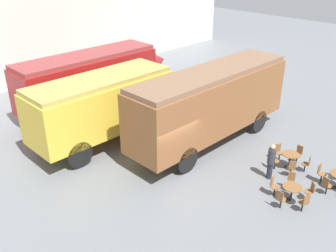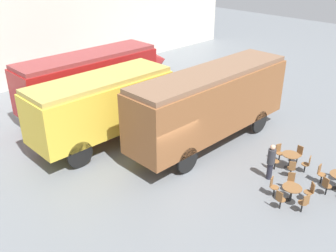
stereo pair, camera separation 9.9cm
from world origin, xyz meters
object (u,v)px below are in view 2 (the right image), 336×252
cafe_table_mid (290,158)px  cafe_chair_0 (291,181)px  cafe_table_near (292,191)px  visitor_person (271,161)px  passenger_coach_wooden (211,101)px  streamlined_locomotive (100,75)px  passenger_coach_vintage (102,104)px

cafe_table_mid → cafe_chair_0: cafe_chair_0 is taller
cafe_table_near → visitor_person: (0.83, 1.52, 0.39)m
cafe_table_mid → cafe_chair_0: 1.83m
cafe_table_near → cafe_chair_0: (0.65, 0.39, -0.02)m
cafe_chair_0 → visitor_person: visitor_person is taller
passenger_coach_wooden → streamlined_locomotive: bearing=98.7°
cafe_chair_0 → streamlined_locomotive: bearing=-119.3°
streamlined_locomotive → cafe_chair_0: streamlined_locomotive is taller
passenger_coach_wooden → visitor_person: size_ratio=5.68×
streamlined_locomotive → visitor_person: 11.97m
cafe_table_near → visitor_person: visitor_person is taller
streamlined_locomotive → visitor_person: size_ratio=6.33×
cafe_table_mid → streamlined_locomotive: bearing=99.0°
passenger_coach_vintage → passenger_coach_wooden: (3.89, -3.87, 0.17)m
passenger_coach_vintage → visitor_person: passenger_coach_vintage is taller
passenger_coach_vintage → passenger_coach_wooden: passenger_coach_wooden is taller
streamlined_locomotive → passenger_coach_wooden: (1.21, -7.86, 0.24)m
passenger_coach_wooden → cafe_chair_0: bearing=-99.4°
streamlined_locomotive → passenger_coach_wooden: passenger_coach_wooden is taller
streamlined_locomotive → cafe_chair_0: 13.13m
passenger_coach_vintage → visitor_person: size_ratio=4.39×
streamlined_locomotive → passenger_coach_wooden: bearing=-81.3°
cafe_table_mid → visitor_person: size_ratio=0.46×
streamlined_locomotive → cafe_chair_0: size_ratio=12.38×
passenger_coach_vintage → passenger_coach_wooden: bearing=-44.8°
passenger_coach_wooden → cafe_table_mid: passenger_coach_wooden is taller
passenger_coach_wooden → cafe_table_mid: 4.65m
cafe_table_mid → cafe_chair_0: (-1.57, -0.93, -0.07)m
cafe_chair_0 → visitor_person: size_ratio=0.51×
passenger_coach_vintage → cafe_chair_0: (3.03, -9.03, -1.67)m
cafe_table_mid → cafe_chair_0: bearing=-149.5°
passenger_coach_wooden → cafe_table_near: bearing=-105.2°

